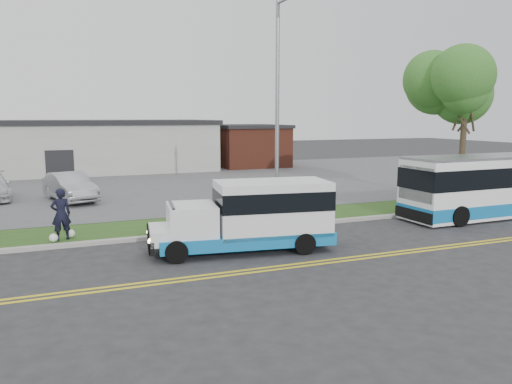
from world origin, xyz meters
name	(u,v)px	position (x,y,z in m)	size (l,w,h in m)	color
ground	(236,239)	(0.00, 0.00, 0.00)	(140.00, 140.00, 0.00)	#28282B
lane_line_north	(277,266)	(0.00, -3.85, 0.01)	(70.00, 0.12, 0.01)	yellow
lane_line_south	(281,269)	(0.00, -4.15, 0.01)	(70.00, 0.12, 0.01)	yellow
curb	(226,231)	(0.00, 1.10, 0.07)	(80.00, 0.30, 0.15)	#9E9B93
verge	(213,223)	(0.00, 2.90, 0.05)	(80.00, 3.30, 0.10)	#264617
parking_lot	(154,183)	(0.00, 17.00, 0.05)	(80.00, 25.00, 0.10)	#4C4C4F
commercial_building	(58,147)	(-6.00, 27.00, 2.18)	(25.40, 10.40, 4.35)	#9E9E99
brick_wing	(248,146)	(10.50, 26.00, 1.96)	(6.30, 7.30, 3.90)	brown
tree_east	(466,87)	(14.00, 3.00, 6.20)	(5.20, 5.20, 8.33)	#372B1E
streetlight_near	(278,104)	(3.00, 2.73, 5.23)	(0.35, 1.53, 9.50)	gray
shuttle_bus	(255,214)	(0.09, -1.79, 1.30)	(6.56, 2.90, 2.44)	#106CAF
transit_bus	(502,185)	(13.25, -0.35, 1.46)	(10.45, 2.67, 2.89)	white
pedestrian	(61,214)	(-6.20, 1.90, 1.08)	(0.71, 0.47, 1.95)	black
parked_car_a	(70,187)	(-5.62, 10.99, 0.88)	(1.65, 4.72, 1.55)	#9FA0A6
grocery_bag_left	(54,238)	(-6.50, 1.65, 0.26)	(0.32, 0.32, 0.32)	white
grocery_bag_right	(71,234)	(-5.90, 2.15, 0.26)	(0.32, 0.32, 0.32)	white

